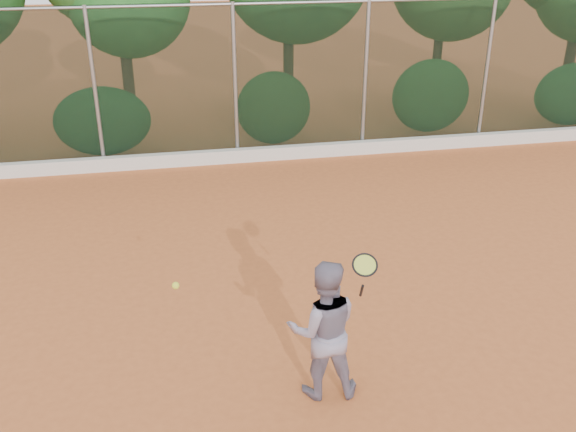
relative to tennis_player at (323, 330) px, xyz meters
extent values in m
plane|color=#BC5D2C|center=(0.04, 1.23, -0.85)|extent=(80.00, 80.00, 0.00)
cube|color=silver|center=(0.04, 8.05, -0.70)|extent=(24.00, 0.20, 0.30)
imported|color=gray|center=(0.00, 0.00, 0.00)|extent=(0.90, 0.74, 1.71)
cube|color=black|center=(0.04, 8.23, 0.90)|extent=(24.00, 0.01, 3.50)
cylinder|color=gray|center=(0.04, 8.23, 2.60)|extent=(24.00, 0.06, 0.06)
cylinder|color=gray|center=(-2.96, 8.23, 0.90)|extent=(0.09, 0.09, 3.50)
cylinder|color=gray|center=(0.04, 8.23, 0.90)|extent=(0.09, 0.09, 3.50)
cylinder|color=gray|center=(3.04, 8.23, 0.90)|extent=(0.09, 0.09, 3.50)
cylinder|color=gray|center=(6.04, 8.23, 0.90)|extent=(0.09, 0.09, 3.50)
cylinder|color=#482B1C|center=(-2.36, 10.53, 0.35)|extent=(0.28, 0.28, 2.40)
cylinder|color=#3C2B17|center=(1.64, 10.23, 0.65)|extent=(0.26, 0.26, 3.00)
cylinder|color=#452F1A|center=(5.74, 10.43, 0.50)|extent=(0.24, 0.24, 2.70)
cylinder|color=#43271A|center=(9.44, 10.03, 0.40)|extent=(0.28, 0.28, 2.50)
ellipsoid|color=#246025|center=(-2.96, 9.03, 0.00)|extent=(2.20, 1.16, 1.60)
ellipsoid|color=#306225|center=(1.04, 9.03, 0.10)|extent=(1.80, 1.04, 1.76)
ellipsoid|color=#31702A|center=(5.04, 9.03, 0.20)|extent=(2.00, 1.10, 1.84)
ellipsoid|color=#2B712C|center=(9.04, 9.03, 0.05)|extent=(2.16, 1.12, 1.64)
cylinder|color=black|center=(0.38, -0.13, 0.54)|extent=(0.07, 0.20, 0.24)
torus|color=black|center=(0.38, -0.19, 0.89)|extent=(0.32, 0.29, 0.19)
cylinder|color=#B8C53A|center=(0.38, -0.19, 0.89)|extent=(0.27, 0.23, 0.15)
sphere|color=yellow|center=(-1.59, -0.29, 0.93)|extent=(0.07, 0.07, 0.07)
camera|label=1|loc=(-1.56, -5.82, 4.17)|focal=40.00mm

